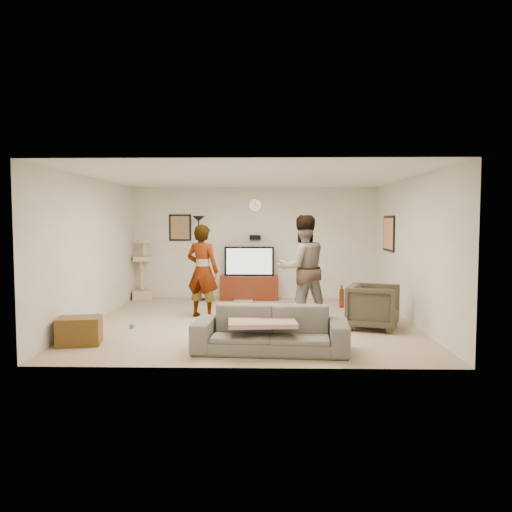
{
  "coord_description": "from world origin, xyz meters",
  "views": [
    {
      "loc": [
        0.29,
        -8.73,
        1.78
      ],
      "look_at": [
        0.08,
        0.2,
        1.14
      ],
      "focal_mm": 35.66,
      "sensor_mm": 36.0,
      "label": 1
    }
  ],
  "objects_px": {
    "cat_tree": "(142,269)",
    "beer_bottle": "(342,298)",
    "tv_stand": "(249,288)",
    "person_right": "(303,269)",
    "floor_lamp": "(199,258)",
    "sofa": "(271,329)",
    "side_table": "(79,331)",
    "person_left": "(203,271)",
    "armchair": "(373,307)",
    "tv": "(249,261)"
  },
  "relations": [
    {
      "from": "tv_stand",
      "to": "tv",
      "type": "distance_m",
      "value": 0.59
    },
    {
      "from": "person_right",
      "to": "beer_bottle",
      "type": "distance_m",
      "value": 2.11
    },
    {
      "from": "tv",
      "to": "floor_lamp",
      "type": "distance_m",
      "value": 1.12
    },
    {
      "from": "beer_bottle",
      "to": "side_table",
      "type": "distance_m",
      "value": 3.73
    },
    {
      "from": "beer_bottle",
      "to": "cat_tree",
      "type": "bearing_deg",
      "value": 130.36
    },
    {
      "from": "tv_stand",
      "to": "person_left",
      "type": "relative_size",
      "value": 0.75
    },
    {
      "from": "sofa",
      "to": "side_table",
      "type": "distance_m",
      "value": 2.75
    },
    {
      "from": "tv_stand",
      "to": "cat_tree",
      "type": "distance_m",
      "value": 2.44
    },
    {
      "from": "person_right",
      "to": "sofa",
      "type": "distance_m",
      "value": 2.23
    },
    {
      "from": "person_left",
      "to": "side_table",
      "type": "xyz_separation_m",
      "value": [
        -1.5,
        -2.1,
        -0.65
      ]
    },
    {
      "from": "tv_stand",
      "to": "sofa",
      "type": "relative_size",
      "value": 0.62
    },
    {
      "from": "tv_stand",
      "to": "person_right",
      "type": "distance_m",
      "value": 2.71
    },
    {
      "from": "person_right",
      "to": "armchair",
      "type": "height_order",
      "value": "person_right"
    },
    {
      "from": "tv",
      "to": "armchair",
      "type": "xyz_separation_m",
      "value": [
        2.13,
        -3.0,
        -0.49
      ]
    },
    {
      "from": "tv_stand",
      "to": "floor_lamp",
      "type": "height_order",
      "value": "floor_lamp"
    },
    {
      "from": "person_right",
      "to": "armchair",
      "type": "bearing_deg",
      "value": 135.0
    },
    {
      "from": "tv_stand",
      "to": "beer_bottle",
      "type": "height_order",
      "value": "beer_bottle"
    },
    {
      "from": "beer_bottle",
      "to": "side_table",
      "type": "height_order",
      "value": "beer_bottle"
    },
    {
      "from": "person_left",
      "to": "armchair",
      "type": "distance_m",
      "value": 3.1
    },
    {
      "from": "person_left",
      "to": "person_right",
      "type": "height_order",
      "value": "person_right"
    },
    {
      "from": "person_right",
      "to": "beer_bottle",
      "type": "relative_size",
      "value": 7.43
    },
    {
      "from": "floor_lamp",
      "to": "person_right",
      "type": "distance_m",
      "value": 3.16
    },
    {
      "from": "person_right",
      "to": "beer_bottle",
      "type": "bearing_deg",
      "value": 82.98
    },
    {
      "from": "person_right",
      "to": "side_table",
      "type": "bearing_deg",
      "value": 10.25
    },
    {
      "from": "sofa",
      "to": "side_table",
      "type": "relative_size",
      "value": 3.5
    },
    {
      "from": "cat_tree",
      "to": "beer_bottle",
      "type": "bearing_deg",
      "value": -49.64
    },
    {
      "from": "tv_stand",
      "to": "armchair",
      "type": "xyz_separation_m",
      "value": [
        2.13,
        -3.0,
        0.1
      ]
    },
    {
      "from": "armchair",
      "to": "cat_tree",
      "type": "bearing_deg",
      "value": 75.79
    },
    {
      "from": "sofa",
      "to": "beer_bottle",
      "type": "height_order",
      "value": "beer_bottle"
    },
    {
      "from": "floor_lamp",
      "to": "sofa",
      "type": "height_order",
      "value": "floor_lamp"
    },
    {
      "from": "cat_tree",
      "to": "beer_bottle",
      "type": "height_order",
      "value": "cat_tree"
    },
    {
      "from": "floor_lamp",
      "to": "side_table",
      "type": "distance_m",
      "value": 4.29
    },
    {
      "from": "floor_lamp",
      "to": "sofa",
      "type": "bearing_deg",
      "value": -70.43
    },
    {
      "from": "tv",
      "to": "side_table",
      "type": "xyz_separation_m",
      "value": [
        -2.27,
        -4.16,
        -0.66
      ]
    },
    {
      "from": "floor_lamp",
      "to": "person_right",
      "type": "xyz_separation_m",
      "value": [
        2.13,
        -2.33,
        0.0
      ]
    },
    {
      "from": "tv",
      "to": "floor_lamp",
      "type": "bearing_deg",
      "value": -175.41
    },
    {
      "from": "floor_lamp",
      "to": "cat_tree",
      "type": "relative_size",
      "value": 1.38
    },
    {
      "from": "cat_tree",
      "to": "sofa",
      "type": "distance_m",
      "value": 5.32
    },
    {
      "from": "floor_lamp",
      "to": "person_left",
      "type": "bearing_deg",
      "value": -80.39
    },
    {
      "from": "tv_stand",
      "to": "beer_bottle",
      "type": "distance_m",
      "value": 4.72
    },
    {
      "from": "side_table",
      "to": "person_left",
      "type": "bearing_deg",
      "value": 54.6
    },
    {
      "from": "tv",
      "to": "cat_tree",
      "type": "xyz_separation_m",
      "value": [
        -2.4,
        -0.0,
        -0.19
      ]
    },
    {
      "from": "person_right",
      "to": "sofa",
      "type": "bearing_deg",
      "value": 57.09
    },
    {
      "from": "tv_stand",
      "to": "tv",
      "type": "bearing_deg",
      "value": 180.0
    },
    {
      "from": "tv",
      "to": "person_right",
      "type": "height_order",
      "value": "person_right"
    },
    {
      "from": "armchair",
      "to": "side_table",
      "type": "xyz_separation_m",
      "value": [
        -4.41,
        -1.16,
        -0.17
      ]
    },
    {
      "from": "person_left",
      "to": "side_table",
      "type": "bearing_deg",
      "value": 74.97
    },
    {
      "from": "beer_bottle",
      "to": "armchair",
      "type": "distance_m",
      "value": 1.69
    },
    {
      "from": "person_left",
      "to": "sofa",
      "type": "distance_m",
      "value": 2.78
    },
    {
      "from": "tv_stand",
      "to": "person_left",
      "type": "distance_m",
      "value": 2.27
    }
  ]
}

